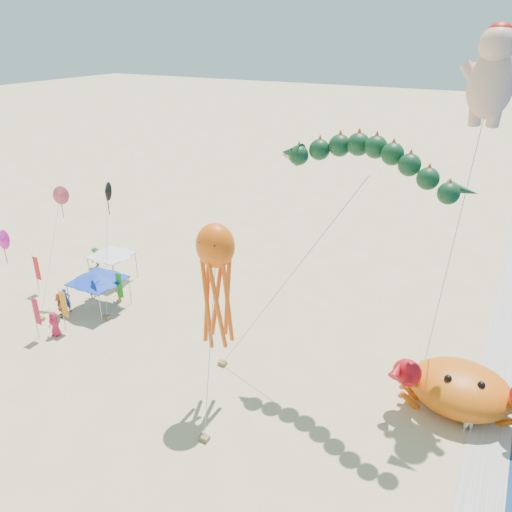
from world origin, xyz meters
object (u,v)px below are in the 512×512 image
(octopus_kite, at_px, (216,276))
(cherub_kite, at_px, (492,74))
(crab_inflatable, at_px, (460,388))
(canopy_white, at_px, (111,253))
(canopy_blue, at_px, (98,278))
(dragon_kite, at_px, (367,167))

(octopus_kite, bearing_deg, cherub_kite, 38.60)
(crab_inflatable, xyz_separation_m, cherub_kite, (-1.54, 3.21, 15.41))
(cherub_kite, xyz_separation_m, canopy_white, (-25.32, -0.56, -14.34))
(crab_inflatable, relative_size, octopus_kite, 0.70)
(crab_inflatable, bearing_deg, canopy_blue, -177.37)
(dragon_kite, bearing_deg, octopus_kite, -141.05)
(crab_inflatable, bearing_deg, canopy_white, 174.37)
(dragon_kite, distance_m, octopus_kite, 9.11)
(canopy_blue, distance_m, canopy_white, 4.40)
(cherub_kite, bearing_deg, canopy_blue, -169.34)
(octopus_kite, bearing_deg, dragon_kite, 38.95)
(octopus_kite, relative_size, canopy_white, 3.26)
(canopy_white, bearing_deg, dragon_kite, -8.18)
(octopus_kite, height_order, canopy_white, octopus_kite)
(octopus_kite, distance_m, canopy_blue, 14.22)
(cherub_kite, relative_size, canopy_blue, 5.31)
(octopus_kite, relative_size, canopy_blue, 2.85)
(crab_inflatable, xyz_separation_m, dragon_kite, (-6.06, -0.34, 11.27))
(cherub_kite, height_order, octopus_kite, cherub_kite)
(cherub_kite, bearing_deg, canopy_white, -178.72)
(cherub_kite, xyz_separation_m, octopus_kite, (-10.33, -8.24, -9.37))
(dragon_kite, height_order, cherub_kite, cherub_kite)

